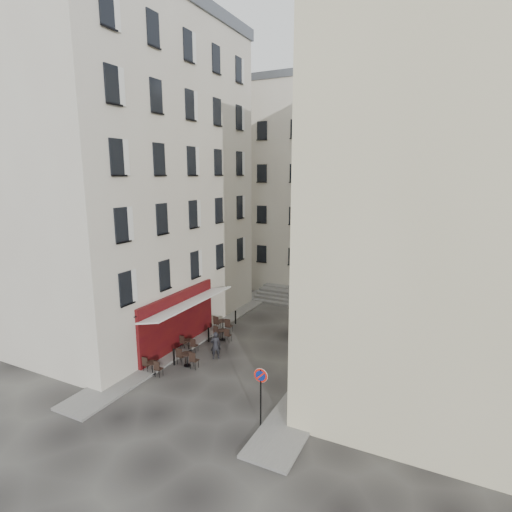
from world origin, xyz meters
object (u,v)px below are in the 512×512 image
Objects in this scene: bistro_table_a at (153,367)px; bistro_table_b at (188,358)px; pedestrian at (216,345)px; no_parking_sign at (261,386)px.

bistro_table_b reaches higher than bistro_table_a.
pedestrian reaches higher than bistro_table_a.
no_parking_sign is 1.92× the size of bistro_table_b.
no_parking_sign is at bearing -11.90° from bistro_table_a.
no_parking_sign is at bearing 99.08° from pedestrian.
pedestrian is (1.99, 3.07, 0.37)m from bistro_table_a.
no_parking_sign is 2.12× the size of bistro_table_a.
no_parking_sign reaches higher than bistro_table_a.
pedestrian is at bearing 137.38° from no_parking_sign.
bistro_table_b is at bearing 54.78° from bistro_table_a.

